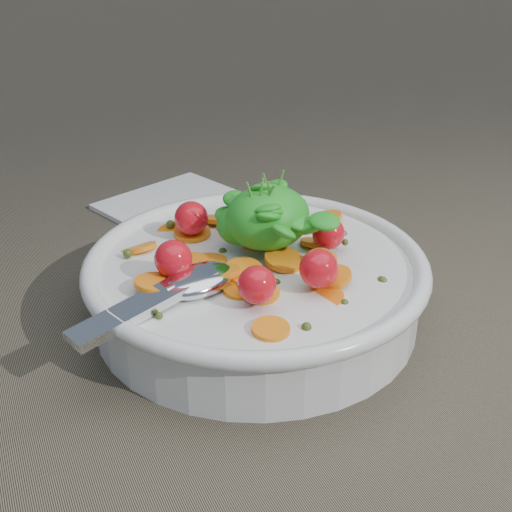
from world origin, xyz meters
name	(u,v)px	position (x,y,z in m)	size (l,w,h in m)	color
ground	(279,307)	(0.00, 0.00, 0.00)	(6.00, 6.00, 0.00)	#6D624E
bowl	(256,281)	(-0.02, 0.00, 0.03)	(0.28, 0.26, 0.11)	silver
napkin	(177,205)	(-0.01, 0.23, 0.00)	(0.14, 0.13, 0.01)	white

